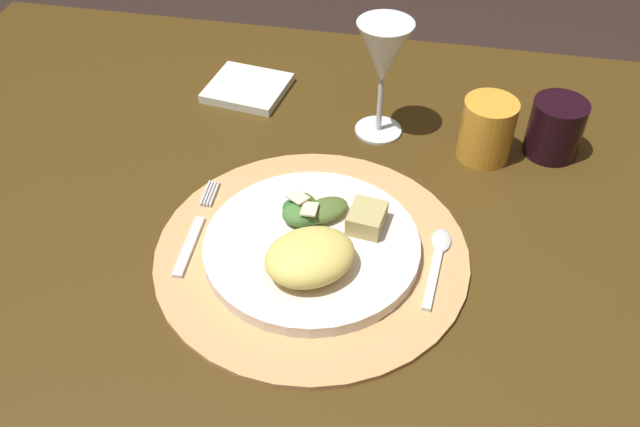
{
  "coord_description": "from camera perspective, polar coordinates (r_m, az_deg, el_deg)",
  "views": [
    {
      "loc": [
        0.09,
        -0.59,
        1.35
      ],
      "look_at": [
        -0.03,
        0.01,
        0.78
      ],
      "focal_mm": 38.59,
      "sensor_mm": 36.0,
      "label": 1
    }
  ],
  "objects": [
    {
      "name": "dining_table",
      "position": [
        0.96,
        1.76,
        -8.83
      ],
      "size": [
        1.41,
        0.96,
        0.76
      ],
      "color": "#432D0F",
      "rests_on": "ground"
    },
    {
      "name": "pasta_serving",
      "position": [
        0.75,
        -0.83,
        -3.61
      ],
      "size": [
        0.13,
        0.13,
        0.04
      ],
      "primitive_type": "ellipsoid",
      "rotation": [
        0.0,
        0.0,
        3.8
      ],
      "color": "#E7CF63",
      "rests_on": "dinner_plate"
    },
    {
      "name": "dinner_plate",
      "position": [
        0.8,
        -0.7,
        -2.73
      ],
      "size": [
        0.25,
        0.25,
        0.02
      ],
      "primitive_type": "cylinder",
      "color": "silver",
      "rests_on": "placemat"
    },
    {
      "name": "placemat",
      "position": [
        0.8,
        -0.69,
        -3.27
      ],
      "size": [
        0.37,
        0.37,
        0.01
      ],
      "primitive_type": "cylinder",
      "color": "tan",
      "rests_on": "dining_table"
    },
    {
      "name": "bread_piece",
      "position": [
        0.8,
        3.9,
        -0.4
      ],
      "size": [
        0.05,
        0.05,
        0.02
      ],
      "primitive_type": "cube",
      "rotation": [
        0.0,
        0.0,
        4.58
      ],
      "color": "tan",
      "rests_on": "dinner_plate"
    },
    {
      "name": "napkin",
      "position": [
        1.08,
        -6.03,
        10.31
      ],
      "size": [
        0.13,
        0.12,
        0.01
      ],
      "primitive_type": "cube",
      "rotation": [
        0.0,
        0.0,
        -0.14
      ],
      "color": "white",
      "rests_on": "dining_table"
    },
    {
      "name": "amber_tumbler",
      "position": [
        0.95,
        13.68,
        6.77
      ],
      "size": [
        0.07,
        0.07,
        0.09
      ],
      "primitive_type": "cylinder",
      "color": "gold",
      "rests_on": "dining_table"
    },
    {
      "name": "wine_glass",
      "position": [
        0.93,
        5.28,
        12.78
      ],
      "size": [
        0.07,
        0.07,
        0.17
      ],
      "color": "silver",
      "rests_on": "dining_table"
    },
    {
      "name": "dark_tumbler",
      "position": [
        0.98,
        18.94,
        6.72
      ],
      "size": [
        0.07,
        0.07,
        0.08
      ],
      "primitive_type": "cylinder",
      "color": "black",
      "rests_on": "dining_table"
    },
    {
      "name": "salad_greens",
      "position": [
        0.81,
        -0.89,
        0.24
      ],
      "size": [
        0.09,
        0.07,
        0.03
      ],
      "color": "#3A7325",
      "rests_on": "dinner_plate"
    },
    {
      "name": "fork",
      "position": [
        0.84,
        -10.33,
        -1.45
      ],
      "size": [
        0.02,
        0.16,
        0.0
      ],
      "color": "silver",
      "rests_on": "placemat"
    },
    {
      "name": "spoon",
      "position": [
        0.81,
        9.78,
        -3.23
      ],
      "size": [
        0.03,
        0.13,
        0.01
      ],
      "color": "silver",
      "rests_on": "placemat"
    }
  ]
}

